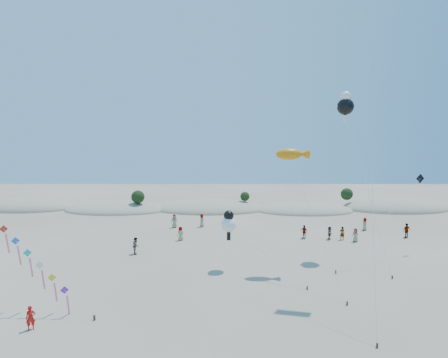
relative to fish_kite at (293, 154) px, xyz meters
The scene contains 7 objects.
dune_ridge 31.25m from the fish_kite, 105.47° to the left, with size 145.30×11.49×5.57m.
fish_kite is the anchor object (origin of this frame).
cartoon_kite_low 8.80m from the fish_kite, behind, with size 7.17×5.88×5.60m.
cartoon_kite_high 9.64m from the fish_kite, 38.69° to the left, with size 3.05×9.35×17.28m.
dark_kite 13.51m from the fish_kite, 16.34° to the left, with size 11.72×7.64×8.48m.
flyer_foreground 24.63m from the fish_kite, 147.65° to the right, with size 0.58×0.38×1.59m, color red.
beachgoers 14.57m from the fish_kite, 93.56° to the left, with size 33.12×12.99×1.83m.
Camera 1 is at (2.49, -18.24, 12.50)m, focal length 30.00 mm.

